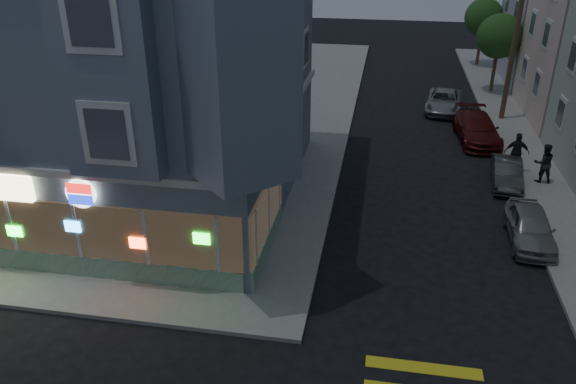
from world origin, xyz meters
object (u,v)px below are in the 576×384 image
(parked_car_b, at_px, (507,173))
(parked_car_c, at_px, (477,129))
(pedestrian_b, at_px, (517,152))
(traffic_signal, at_px, (223,194))
(pedestrian_a, at_px, (544,163))
(utility_pole, at_px, (515,41))
(street_tree_near, at_px, (499,36))
(fire_hydrant, at_px, (514,163))
(street_tree_far, at_px, (484,17))
(parked_car_d, at_px, (444,101))
(parked_car_a, at_px, (530,227))

(parked_car_b, distance_m, parked_car_c, 5.64)
(pedestrian_b, bearing_deg, traffic_signal, 48.37)
(pedestrian_a, height_order, parked_car_c, pedestrian_a)
(utility_pole, height_order, parked_car_c, utility_pole)
(parked_car_c, bearing_deg, street_tree_near, 73.17)
(parked_car_b, bearing_deg, fire_hydrant, 72.20)
(street_tree_far, distance_m, pedestrian_b, 22.37)
(pedestrian_b, distance_m, parked_car_c, 4.42)
(traffic_signal, relative_size, fire_hydrant, 6.21)
(parked_car_d, distance_m, fire_hydrant, 9.75)
(utility_pole, distance_m, parked_car_a, 15.38)
(utility_pole, distance_m, parked_car_d, 5.50)
(pedestrian_b, height_order, parked_car_c, pedestrian_b)
(pedestrian_b, height_order, parked_car_b, pedestrian_b)
(street_tree_far, relative_size, parked_car_b, 1.49)
(parked_car_c, bearing_deg, parked_car_b, -87.47)
(street_tree_far, relative_size, parked_car_c, 1.05)
(parked_car_c, bearing_deg, parked_car_a, -90.82)
(utility_pole, xyz_separation_m, parked_car_c, (-1.99, -3.97, -4.07))
(pedestrian_a, distance_m, pedestrian_b, 1.46)
(street_tree_near, xyz_separation_m, parked_car_d, (-3.60, -4.77, -3.29))
(parked_car_a, height_order, traffic_signal, traffic_signal)
(traffic_signal, bearing_deg, fire_hydrant, 57.31)
(pedestrian_b, relative_size, parked_car_c, 0.38)
(pedestrian_b, bearing_deg, parked_car_c, -68.66)
(parked_car_b, bearing_deg, parked_car_d, 106.02)
(utility_pole, height_order, street_tree_near, utility_pole)
(street_tree_far, relative_size, parked_car_a, 1.36)
(street_tree_near, relative_size, parked_car_c, 1.05)
(street_tree_near, bearing_deg, parked_car_a, -94.13)
(parked_car_a, height_order, fire_hydrant, parked_car_a)
(utility_pole, xyz_separation_m, street_tree_near, (0.20, 6.00, -0.86))
(parked_car_b, height_order, fire_hydrant, parked_car_b)
(street_tree_far, xyz_separation_m, fire_hydrant, (-0.90, -22.13, -3.39))
(parked_car_d, bearing_deg, street_tree_far, 81.27)
(street_tree_far, bearing_deg, fire_hydrant, -92.33)
(street_tree_far, height_order, fire_hydrant, street_tree_far)
(street_tree_far, height_order, pedestrian_a, street_tree_far)
(traffic_signal, bearing_deg, parked_car_b, 54.89)
(fire_hydrant, bearing_deg, street_tree_far, 87.67)
(street_tree_far, height_order, traffic_signal, street_tree_far)
(utility_pole, xyz_separation_m, parked_car_d, (-3.40, 1.23, -4.15))
(parked_car_b, xyz_separation_m, parked_car_d, (-2.10, 10.79, 0.06))
(street_tree_near, height_order, parked_car_a, street_tree_near)
(pedestrian_a, bearing_deg, parked_car_b, 4.48)
(street_tree_near, height_order, fire_hydrant, street_tree_near)
(street_tree_near, relative_size, fire_hydrant, 7.13)
(parked_car_a, xyz_separation_m, parked_car_d, (-2.10, 15.99, -0.01))
(pedestrian_b, relative_size, fire_hydrant, 2.58)
(street_tree_far, xyz_separation_m, parked_car_a, (-1.50, -28.76, -3.27))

